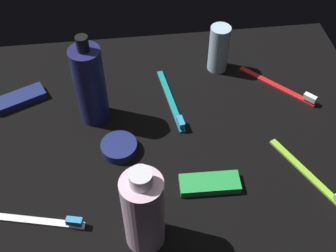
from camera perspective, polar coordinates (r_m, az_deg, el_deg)
name	(u,v)px	position (r cm, az deg, el deg)	size (l,w,h in cm)	color
ground_plane	(168,138)	(81.52, 0.00, -1.67)	(84.00, 64.00, 1.20)	black
lotion_bottle	(90,85)	(79.90, -10.44, 5.47)	(5.74, 5.74, 19.27)	#1D1E51
bodywash_bottle	(143,211)	(62.65, -3.32, -11.40)	(6.16, 6.16, 17.37)	silver
deodorant_stick	(219,49)	(92.42, 6.85, 10.30)	(4.28, 4.28, 10.64)	silver
toothbrush_lime	(312,177)	(78.83, 18.81, -6.46)	(9.06, 16.66, 2.10)	#8CD133
toothbrush_white	(37,220)	(73.36, -17.22, -11.97)	(17.77, 5.42, 2.10)	white
toothbrush_teal	(172,103)	(86.35, 0.53, 3.18)	(3.72, 17.99, 2.10)	teal
toothbrush_red	(281,87)	(92.75, 15.01, 5.08)	(13.25, 13.89, 2.10)	red
snack_bar_navy	(19,99)	(92.08, -19.35, 3.48)	(10.40, 4.00, 1.50)	navy
snack_bar_green	(210,184)	(74.02, 5.62, -7.73)	(10.40, 4.00, 1.50)	green
cream_tin_left	(119,147)	(78.72, -6.60, -2.86)	(6.71, 6.71, 1.84)	navy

